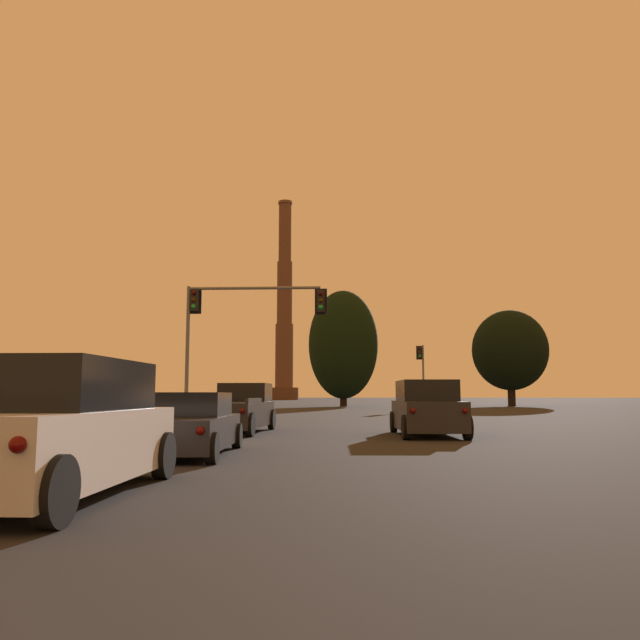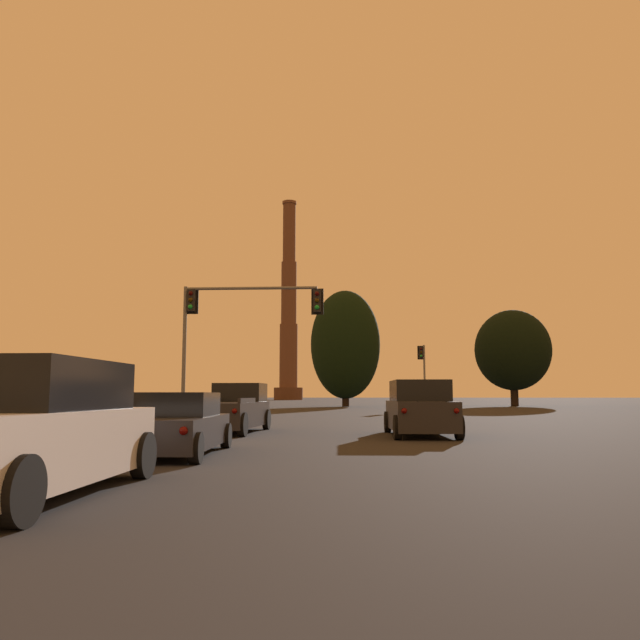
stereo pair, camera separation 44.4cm
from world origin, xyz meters
name	(u,v)px [view 1 (the left image)]	position (x,y,z in m)	size (l,w,h in m)	color
sedan_left_lane_second	(189,425)	(-3.07, 14.64, 0.67)	(2.18, 4.77, 1.43)	#232328
suv_left_lane_third	(56,430)	(-3.37, 8.66, 0.90)	(2.11, 4.91, 1.86)	silver
suv_right_lane_front	(427,409)	(3.28, 21.64, 0.90)	(2.21, 4.95, 1.86)	#232328
pickup_truck_left_lane_front	(237,410)	(-3.47, 23.34, 0.80)	(2.39, 5.57, 1.82)	#232328
traffic_light_overhead_left	(234,317)	(-4.74, 29.20, 5.01)	(6.77, 0.50, 6.49)	slate
traffic_light_far_right	(422,367)	(7.36, 57.18, 3.84)	(0.78, 0.50, 5.85)	slate
smokestack	(284,320)	(-16.15, 165.56, 21.17)	(7.66, 7.66, 54.04)	#523427
treeline_far_right	(343,344)	(0.15, 73.27, 7.25)	(8.13, 7.32, 13.63)	black
treeline_left_mid	(510,350)	(20.52, 77.25, 6.78)	(9.15, 8.24, 11.71)	black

